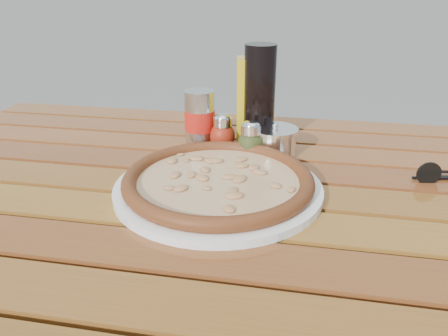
% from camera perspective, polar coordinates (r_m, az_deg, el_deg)
% --- Properties ---
extents(table, '(1.40, 0.90, 0.75)m').
position_cam_1_polar(table, '(0.81, -0.26, -7.42)').
color(table, '#3B1C0D').
rests_on(table, ground).
extents(plate, '(0.48, 0.48, 0.01)m').
position_cam_1_polar(plate, '(0.76, -0.76, -2.63)').
color(plate, white).
rests_on(plate, table).
extents(pizza, '(0.41, 0.41, 0.03)m').
position_cam_1_polar(pizza, '(0.75, -0.77, -1.56)').
color(pizza, beige).
rests_on(pizza, plate).
extents(pepper_shaker, '(0.06, 0.06, 0.08)m').
position_cam_1_polar(pepper_shaker, '(0.94, -0.20, 4.65)').
color(pepper_shaker, '#A32712').
rests_on(pepper_shaker, table).
extents(oregano_shaker, '(0.06, 0.06, 0.08)m').
position_cam_1_polar(oregano_shaker, '(0.89, 3.49, 3.58)').
color(oregano_shaker, '#3D441B').
rests_on(oregano_shaker, table).
extents(dark_bottle, '(0.07, 0.07, 0.22)m').
position_cam_1_polar(dark_bottle, '(0.93, 4.63, 9.13)').
color(dark_bottle, black).
rests_on(dark_bottle, table).
extents(soda_can, '(0.09, 0.09, 0.12)m').
position_cam_1_polar(soda_can, '(0.97, -3.18, 6.50)').
color(soda_can, silver).
rests_on(soda_can, table).
extents(olive_oil_cruet, '(0.06, 0.06, 0.21)m').
position_cam_1_polar(olive_oil_cruet, '(0.95, 3.31, 8.66)').
color(olive_oil_cruet, gold).
rests_on(olive_oil_cruet, table).
extents(parmesan_tin, '(0.12, 0.12, 0.07)m').
position_cam_1_polar(parmesan_tin, '(0.91, 6.61, 3.50)').
color(parmesan_tin, silver).
rests_on(parmesan_tin, table).
extents(sunglasses, '(0.11, 0.04, 0.04)m').
position_cam_1_polar(sunglasses, '(0.89, 26.99, -0.75)').
color(sunglasses, black).
rests_on(sunglasses, table).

